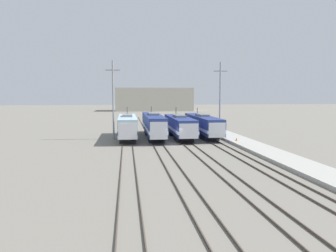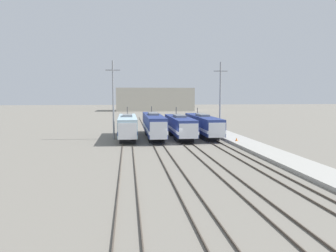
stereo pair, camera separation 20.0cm
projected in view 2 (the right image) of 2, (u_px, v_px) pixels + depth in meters
ground_plane at (173, 145)px, 48.26m from camera, size 400.00×400.00×0.00m
rail_pair_far_left at (128, 145)px, 47.44m from camera, size 1.51×120.00×0.15m
rail_pair_center_left at (158, 144)px, 47.98m from camera, size 1.51×120.00×0.15m
rail_pair_center_right at (188, 144)px, 48.52m from camera, size 1.51×120.00×0.15m
rail_pair_far_right at (217, 143)px, 49.06m from camera, size 1.51×120.00×0.15m
locomotive_far_left at (128, 126)px, 54.16m from camera, size 2.96×16.27×5.24m
locomotive_center_left at (154, 125)px, 55.86m from camera, size 2.80×19.56×5.26m
locomotive_center_right at (180, 126)px, 55.69m from camera, size 3.13×17.40×5.14m
locomotive_far_right at (203, 125)px, 57.77m from camera, size 2.86×19.41×4.91m
catenary_tower_left at (113, 99)px, 53.76m from camera, size 2.37×0.29×12.90m
catenary_tower_right at (220, 98)px, 55.97m from camera, size 2.37×0.29×12.90m
platform at (244, 142)px, 49.56m from camera, size 4.00×120.00×0.38m
traffic_cone at (237, 139)px, 49.68m from camera, size 0.38×0.38×0.46m
depot_building at (155, 99)px, 153.39m from camera, size 35.26×15.45×10.54m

